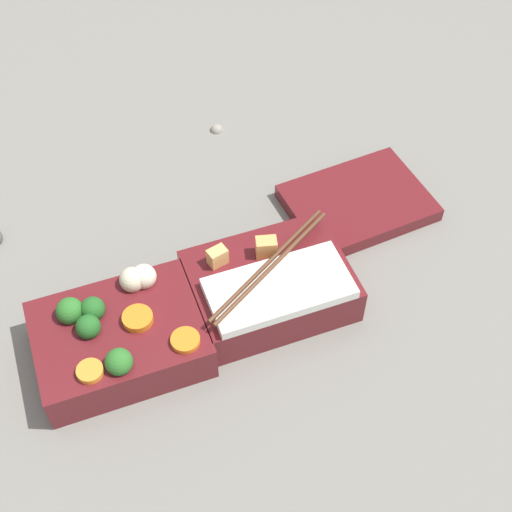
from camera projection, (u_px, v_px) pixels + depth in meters
ground_plane at (201, 328)px, 0.82m from camera, size 3.00×3.00×0.00m
bento_tray_vegetable at (119, 337)px, 0.78m from camera, size 0.18×0.13×0.07m
bento_tray_rice at (270, 286)px, 0.82m from camera, size 0.18×0.13×0.07m
bento_lid at (358, 203)px, 0.93m from camera, size 0.19×0.15×0.02m
pebble_1 at (216, 128)px, 1.03m from camera, size 0.02×0.02×0.02m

